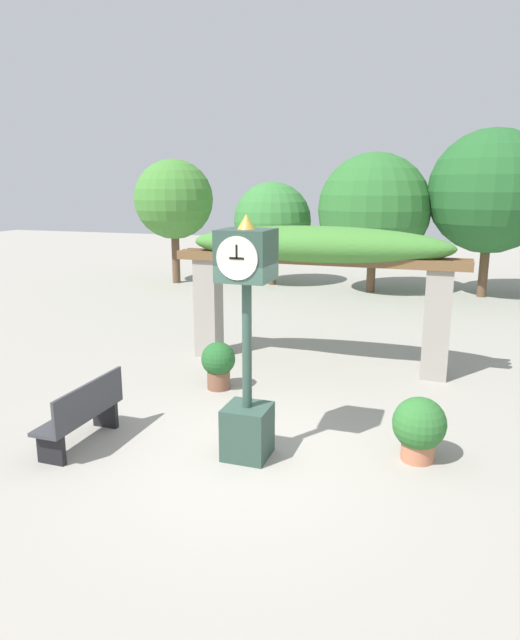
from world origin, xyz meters
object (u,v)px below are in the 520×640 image
object	(u,v)px
pedestal_clock	(247,340)
potted_plant_near_left	(419,427)
potted_plant_near_right	(218,363)
park_bench	(83,414)

from	to	relation	value
pedestal_clock	potted_plant_near_left	world-z (taller)	pedestal_clock
potted_plant_near_left	potted_plant_near_right	distance (m)	3.77
potted_plant_near_right	potted_plant_near_left	bearing A→B (deg)	-25.12
potted_plant_near_right	pedestal_clock	bearing A→B (deg)	-58.86
park_bench	pedestal_clock	bearing A→B (deg)	100.06
pedestal_clock	park_bench	world-z (taller)	pedestal_clock
potted_plant_near_left	potted_plant_near_right	size ratio (longest dim) A/B	1.01
park_bench	potted_plant_near_right	bearing A→B (deg)	161.43
potted_plant_near_left	potted_plant_near_right	bearing A→B (deg)	154.88
pedestal_clock	potted_plant_near_right	size ratio (longest dim) A/B	3.75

